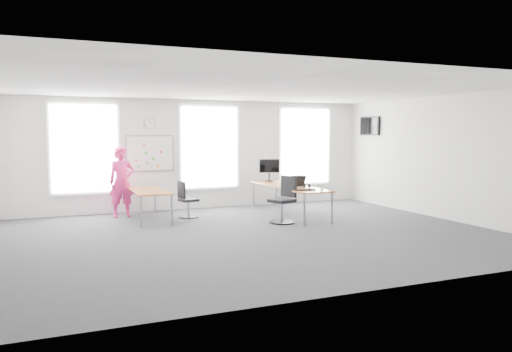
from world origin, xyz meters
name	(u,v)px	position (x,y,z in m)	size (l,w,h in m)	color
floor	(254,235)	(0.00, 0.00, 0.00)	(10.00, 10.00, 0.00)	#2C2C31
ceiling	(254,87)	(0.00, 0.00, 3.00)	(10.00, 10.00, 0.00)	white
wall_back	(199,154)	(0.00, 4.00, 1.50)	(10.00, 10.00, 0.00)	white
wall_front	(372,178)	(0.00, -4.00, 1.50)	(10.00, 10.00, 0.00)	white
wall_right	(445,157)	(5.00, 0.00, 1.50)	(10.00, 10.00, 0.00)	white
window_left	(85,148)	(-3.00, 3.97, 1.70)	(1.60, 0.06, 2.20)	white
window_mid	(209,147)	(0.30, 3.97, 1.70)	(1.60, 0.06, 2.20)	white
window_right	(305,146)	(3.30, 3.97, 1.70)	(1.60, 0.06, 2.20)	white
desk_right	(289,187)	(1.76, 1.93, 0.71)	(0.84, 3.13, 0.76)	#AF641C
desk_left	(149,192)	(-1.66, 2.60, 0.67)	(0.80, 2.00, 0.73)	#AF641C
chair_right	(284,202)	(1.17, 1.01, 0.48)	(0.63, 0.63, 1.09)	black
chair_left	(187,202)	(-0.74, 2.57, 0.40)	(0.48, 0.48, 0.91)	black
person	(122,182)	(-2.19, 3.33, 0.88)	(0.64, 0.42, 1.75)	#E12977
whiteboard	(150,153)	(-1.35, 3.97, 1.55)	(1.20, 0.03, 0.90)	white
wall_clock	(150,123)	(-1.35, 3.97, 2.35)	(0.30, 0.30, 0.04)	gray
tv	(370,126)	(4.95, 3.00, 2.30)	(0.06, 0.90, 0.55)	black
keyboard	(305,190)	(1.62, 0.81, 0.77)	(0.46, 0.16, 0.02)	black
mouse	(322,189)	(1.97, 0.65, 0.78)	(0.07, 0.12, 0.04)	black
lens_cap	(311,189)	(1.89, 0.98, 0.77)	(0.07, 0.07, 0.01)	black
headphones	(307,186)	(1.93, 1.30, 0.81)	(0.17, 0.09, 0.10)	black
laptop_sleeve	(299,181)	(1.85, 1.57, 0.90)	(0.35, 0.25, 0.28)	black
paper_stack	(283,183)	(1.67, 2.08, 0.82)	(0.31, 0.23, 0.11)	beige
monitor	(269,168)	(1.73, 3.08, 1.13)	(0.54, 0.23, 0.61)	black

